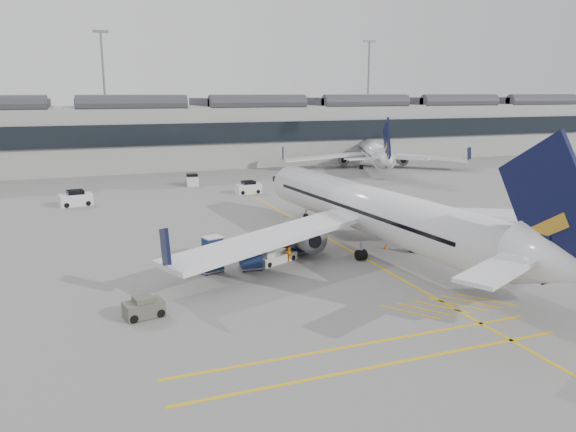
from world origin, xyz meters
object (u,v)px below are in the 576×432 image
object	(u,v)px
airliner_main	(376,212)
belt_loader	(275,256)
baggage_cart_a	(299,243)
ramp_agent_b	(287,252)
ramp_agent_a	(269,242)
pushback_tug	(144,308)

from	to	relation	value
airliner_main	belt_loader	world-z (taller)	airliner_main
airliner_main	baggage_cart_a	size ratio (longest dim) A/B	25.01
belt_loader	airliner_main	bearing A→B (deg)	-23.12
belt_loader	ramp_agent_b	bearing A→B (deg)	-33.58
ramp_agent_a	belt_loader	bearing A→B (deg)	-138.29
airliner_main	ramp_agent_a	bearing A→B (deg)	157.06
ramp_agent_b	pushback_tug	distance (m)	14.48
ramp_agent_b	airliner_main	bearing A→B (deg)	142.13
airliner_main	pushback_tug	distance (m)	22.34
pushback_tug	baggage_cart_a	bearing A→B (deg)	21.82
belt_loader	ramp_agent_b	size ratio (longest dim) A/B	2.74
airliner_main	baggage_cart_a	bearing A→B (deg)	162.69
baggage_cart_a	pushback_tug	distance (m)	17.05
airliner_main	belt_loader	bearing A→B (deg)	177.17
airliner_main	belt_loader	size ratio (longest dim) A/B	9.57
baggage_cart_a	ramp_agent_b	bearing A→B (deg)	-145.31
ramp_agent_a	pushback_tug	size ratio (longest dim) A/B	0.66
belt_loader	baggage_cart_a	size ratio (longest dim) A/B	2.61
baggage_cart_a	ramp_agent_b	distance (m)	2.65
baggage_cart_a	ramp_agent_a	xyz separation A→B (m)	(-2.22, 1.44, 0.01)
belt_loader	pushback_tug	world-z (taller)	belt_loader
baggage_cart_a	ramp_agent_a	distance (m)	2.65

